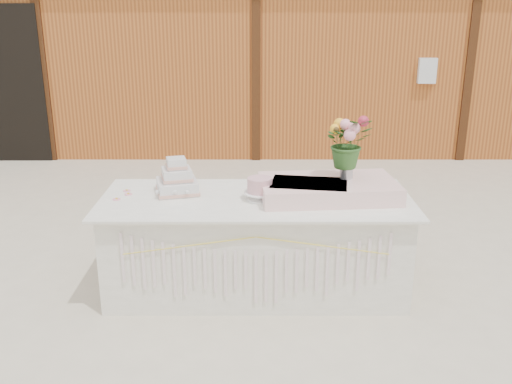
% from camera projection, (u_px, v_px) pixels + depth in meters
% --- Properties ---
extents(ground, '(80.00, 80.00, 0.00)m').
position_uv_depth(ground, '(256.00, 288.00, 4.63)').
color(ground, beige).
rests_on(ground, ground).
extents(barn, '(12.60, 4.60, 3.30)m').
position_uv_depth(barn, '(255.00, 35.00, 9.79)').
color(barn, '#B06125').
rests_on(barn, ground).
extents(cake_table, '(2.40, 1.00, 0.77)m').
position_uv_depth(cake_table, '(256.00, 244.00, 4.50)').
color(cake_table, white).
rests_on(cake_table, ground).
extents(wedding_cake, '(0.38, 0.38, 0.28)m').
position_uv_depth(wedding_cake, '(177.00, 181.00, 4.48)').
color(wedding_cake, silver).
rests_on(wedding_cake, cake_table).
extents(pink_cake_stand, '(0.24, 0.24, 0.17)m').
position_uv_depth(pink_cake_stand, '(260.00, 188.00, 4.32)').
color(pink_cake_stand, white).
rests_on(pink_cake_stand, cake_table).
extents(satin_runner, '(1.09, 0.69, 0.13)m').
position_uv_depth(satin_runner, '(328.00, 189.00, 4.40)').
color(satin_runner, '#FFCECD').
rests_on(satin_runner, cake_table).
extents(flower_vase, '(0.10, 0.10, 0.14)m').
position_uv_depth(flower_vase, '(347.00, 170.00, 4.41)').
color(flower_vase, silver).
rests_on(flower_vase, satin_runner).
extents(bouquet, '(0.39, 0.35, 0.40)m').
position_uv_depth(bouquet, '(348.00, 136.00, 4.33)').
color(bouquet, '#315E25').
rests_on(bouquet, flower_vase).
extents(loose_flowers, '(0.20, 0.32, 0.02)m').
position_uv_depth(loose_flowers, '(120.00, 196.00, 4.41)').
color(loose_flowers, pink).
rests_on(loose_flowers, cake_table).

